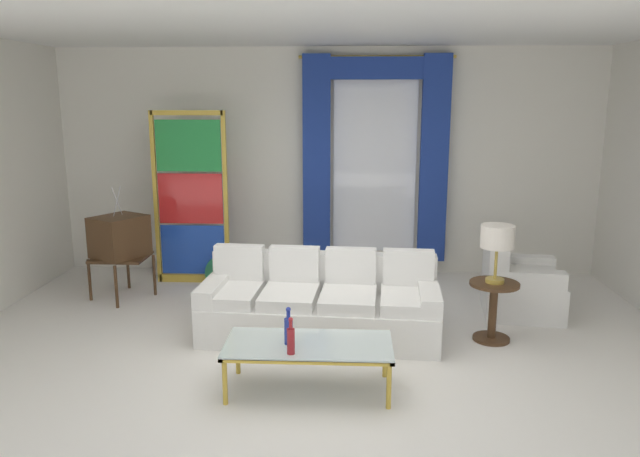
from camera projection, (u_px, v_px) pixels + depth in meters
The scene contains 14 objects.
ground_plane at pixel (314, 362), 5.50m from camera, with size 16.00×16.00×0.00m, color white.
wall_rear at pixel (328, 162), 8.17m from camera, with size 8.00×0.12×3.00m, color white.
ceiling_slab at pixel (319, 24), 5.64m from camera, with size 8.00×7.60×0.04m, color white.
curtained_window at pixel (375, 145), 7.92m from camera, with size 2.00×0.17×2.70m.
couch_white_long at pixel (321, 305), 6.11m from camera, with size 2.39×1.06×0.86m.
coffee_table at pixel (309, 347), 4.91m from camera, with size 1.35×0.63×0.41m.
bottle_blue_decanter at pixel (291, 339), 4.67m from camera, with size 0.06×0.06×0.30m.
bottle_crystal_tall at pixel (289, 329), 4.86m from camera, with size 0.07×0.07×0.31m.
vintage_tv at pixel (119, 239), 7.13m from camera, with size 0.73×0.76×1.35m.
armchair_white at pixel (517, 288), 6.70m from camera, with size 0.91×0.90×0.80m.
stained_glass_divider at pixel (191, 202), 7.67m from camera, with size 0.95×0.05×2.20m.
peacock_figurine at pixel (220, 274), 7.48m from camera, with size 0.44×0.60×0.50m.
round_side_table at pixel (493, 306), 5.93m from camera, with size 0.48×0.48×0.59m.
table_lamp_brass at pixel (497, 239), 5.79m from camera, with size 0.32×0.32×0.57m.
Camera 1 is at (0.31, -5.11, 2.36)m, focal length 33.99 mm.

